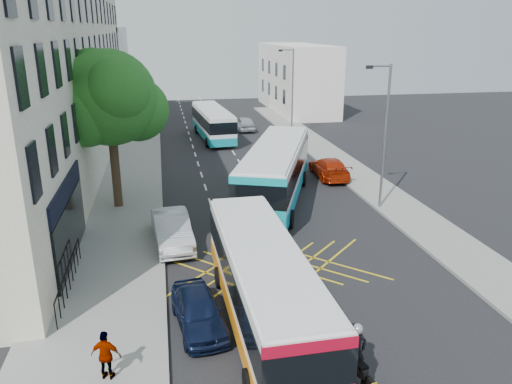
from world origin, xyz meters
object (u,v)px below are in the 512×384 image
street_tree (109,99)px  bus_near (264,284)px  lamp_near (384,130)px  parked_car_blue (199,311)px  pedestrian_far (106,355)px  motorbike (355,355)px  distant_car_silver (245,123)px  lamp_far (291,88)px  bus_mid (275,172)px  bus_far (213,123)px  distant_car_grey (205,111)px  red_hatchback (329,168)px  parked_car_silver (172,229)px

street_tree → bus_near: 15.19m
street_tree → lamp_near: 15.10m
parked_car_blue → street_tree: bearing=98.2°
parked_car_blue → pedestrian_far: bearing=-147.7°
motorbike → lamp_near: bearing=50.1°
bus_near → parked_car_blue: (-2.26, 0.20, -0.91)m
distant_car_silver → motorbike: bearing=84.0°
lamp_near → parked_car_blue: bearing=-137.9°
lamp_far → motorbike: bearing=-101.5°
lamp_near → bus_near: 13.85m
motorbike → bus_near: bearing=106.1°
bus_mid → bus_far: bus_mid is taller
bus_mid → motorbike: size_ratio=5.64×
lamp_far → pedestrian_far: bearing=-113.3°
bus_mid → bus_far: (-1.77, 18.43, -0.29)m
parked_car_blue → lamp_near: bearing=34.7°
parked_car_blue → distant_car_grey: (4.18, 43.48, -0.02)m
red_hatchback → distant_car_silver: 17.89m
lamp_near → distant_car_grey: lamp_near is taller
motorbike → red_hatchback: 21.29m
bus_mid → distant_car_silver: size_ratio=2.98×
street_tree → motorbike: bearing=-64.8°
lamp_far → bus_near: lamp_far is taller
bus_mid → parked_car_blue: 13.74m
bus_far → distant_car_grey: bearing=84.2°
lamp_near → parked_car_silver: bearing=-166.8°
bus_near → motorbike: (2.00, -3.51, -0.64)m
parked_car_blue → red_hatchback: size_ratio=0.80×
lamp_near → red_hatchback: size_ratio=1.66×
bus_far → parked_car_silver: 24.11m
lamp_far → distant_car_silver: lamp_far is taller
motorbike → red_hatchback: bearing=59.8°
street_tree → pedestrian_far: size_ratio=5.64×
lamp_near → distant_car_silver: 24.88m
red_hatchback → distant_car_grey: size_ratio=1.06×
red_hatchback → distant_car_grey: (-6.22, 26.81, -0.07)m
lamp_near → lamp_far: 20.00m
bus_far → distant_car_silver: 4.99m
lamp_far → pedestrian_far: size_ratio=5.13×
parked_car_blue → pedestrian_far: (-2.86, -2.37, 0.28)m
bus_mid → parked_car_silver: bus_mid is taller
lamp_near → street_tree: bearing=168.6°
bus_far → street_tree: bearing=-116.7°
bus_near → distant_car_grey: bus_near is taller
parked_car_blue → distant_car_grey: size_ratio=0.84×
motorbike → red_hatchback: motorbike is taller
lamp_far → parked_car_blue: (-11.10, -30.02, -3.96)m
red_hatchback → street_tree: bearing=16.6°
lamp_far → distant_car_grey: lamp_far is taller
distant_car_grey → distant_car_silver: bearing=-63.9°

